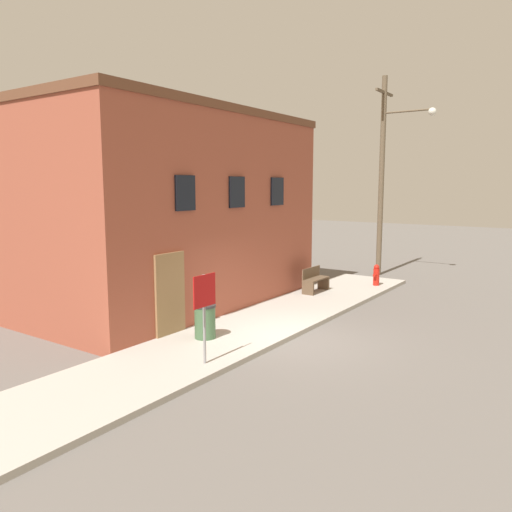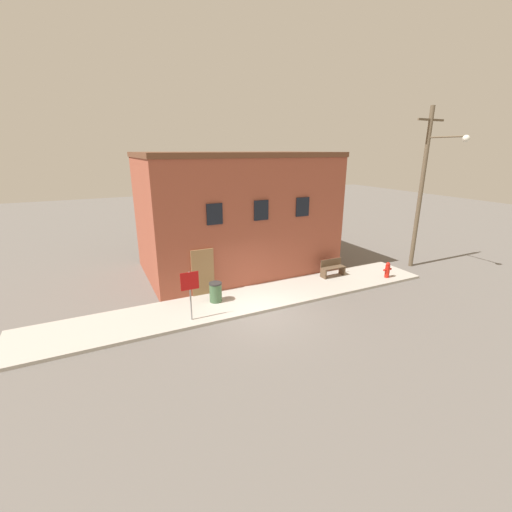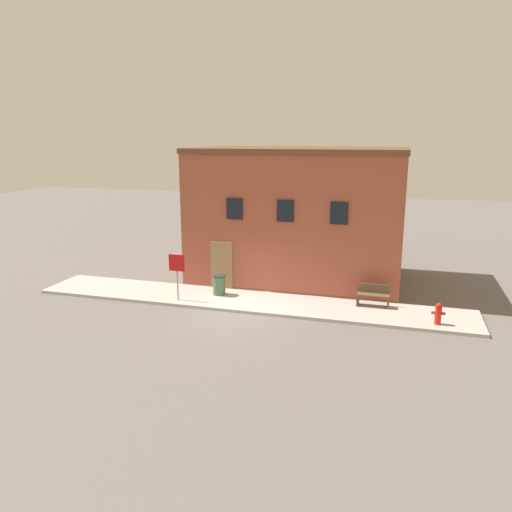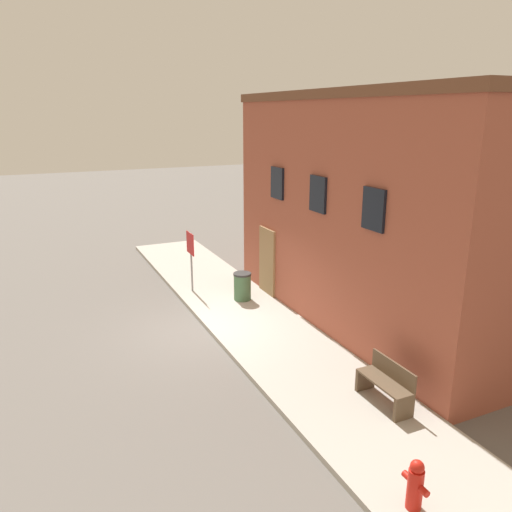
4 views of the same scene
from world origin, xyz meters
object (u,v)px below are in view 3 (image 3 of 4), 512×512
Objects in this scene: stop_sign at (177,268)px; trash_bin at (219,285)px; bench at (373,296)px; fire_hydrant at (438,314)px.

trash_bin is (1.37, 1.16, -0.91)m from stop_sign.
stop_sign is 7.91m from bench.
bench is 1.48× the size of trash_bin.
fire_hydrant is at bearing -30.38° from bench.
trash_bin is at bearing 173.05° from fire_hydrant.
stop_sign is at bearing -179.41° from fire_hydrant.
bench is (-2.34, 1.37, 0.02)m from fire_hydrant.
trash_bin is (-8.69, 1.06, 0.03)m from fire_hydrant.
bench is at bearing 2.83° from trash_bin.
stop_sign is 2.01m from trash_bin.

